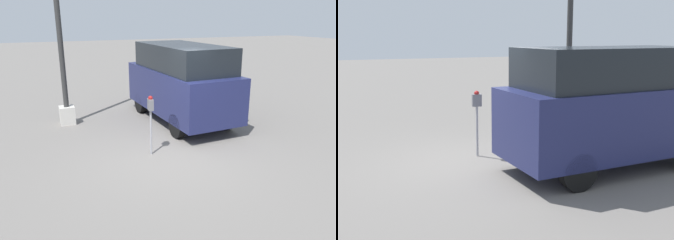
# 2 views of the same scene
# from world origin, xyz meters

# --- Properties ---
(ground_plane) EXTENTS (80.00, 80.00, 0.00)m
(ground_plane) POSITION_xyz_m (0.00, 0.00, 0.00)
(ground_plane) COLOR slate
(parking_meter_near) EXTENTS (0.21, 0.13, 1.44)m
(parking_meter_near) POSITION_xyz_m (0.16, 0.48, 1.06)
(parking_meter_near) COLOR #9E9EA3
(parking_meter_near) RESTS_ON ground
(lamp_post) EXTENTS (0.44, 0.44, 7.04)m
(lamp_post) POSITION_xyz_m (3.37, 2.05, 2.36)
(lamp_post) COLOR beige
(lamp_post) RESTS_ON ground
(parked_van) EXTENTS (4.50, 2.03, 2.38)m
(parked_van) POSITION_xyz_m (2.33, -1.30, 1.26)
(parked_van) COLOR navy
(parked_van) RESTS_ON ground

